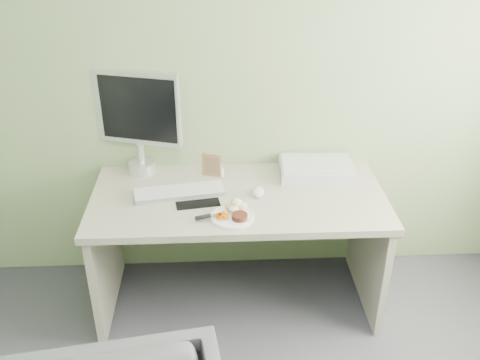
{
  "coord_description": "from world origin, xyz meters",
  "views": [
    {
      "loc": [
        -0.11,
        -0.87,
        2.21
      ],
      "look_at": [
        0.0,
        1.5,
        0.89
      ],
      "focal_mm": 40.0,
      "sensor_mm": 36.0,
      "label": 1
    }
  ],
  "objects_px": {
    "monitor": "(138,117)",
    "plate": "(232,217)",
    "desk": "(238,223)",
    "scanner": "(316,170)"
  },
  "relations": [
    {
      "from": "desk",
      "to": "scanner",
      "type": "relative_size",
      "value": 3.79
    },
    {
      "from": "desk",
      "to": "plate",
      "type": "height_order",
      "value": "plate"
    },
    {
      "from": "monitor",
      "to": "scanner",
      "type": "bearing_deg",
      "value": 10.72
    },
    {
      "from": "desk",
      "to": "plate",
      "type": "xyz_separation_m",
      "value": [
        -0.04,
        -0.22,
        0.19
      ]
    },
    {
      "from": "desk",
      "to": "monitor",
      "type": "distance_m",
      "value": 0.82
    },
    {
      "from": "plate",
      "to": "monitor",
      "type": "height_order",
      "value": "monitor"
    },
    {
      "from": "desk",
      "to": "scanner",
      "type": "xyz_separation_m",
      "value": [
        0.46,
        0.22,
        0.22
      ]
    },
    {
      "from": "desk",
      "to": "monitor",
      "type": "xyz_separation_m",
      "value": [
        -0.55,
        0.32,
        0.52
      ]
    },
    {
      "from": "monitor",
      "to": "plate",
      "type": "bearing_deg",
      "value": -30.24
    },
    {
      "from": "desk",
      "to": "scanner",
      "type": "height_order",
      "value": "scanner"
    }
  ]
}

